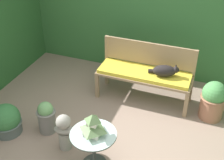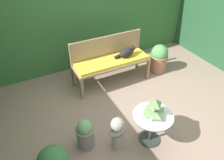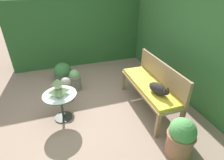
% 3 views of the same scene
% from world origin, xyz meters
% --- Properties ---
extents(ground, '(30.00, 30.00, 0.00)m').
position_xyz_m(ground, '(0.00, 0.00, 0.00)').
color(ground, gray).
extents(foliage_hedge_back, '(6.40, 0.98, 2.31)m').
position_xyz_m(foliage_hedge_back, '(0.00, 2.64, 1.16)').
color(foliage_hedge_back, '#336633').
rests_on(foliage_hedge_back, ground).
extents(foliage_hedge_left, '(0.70, 3.75, 1.89)m').
position_xyz_m(foliage_hedge_left, '(-2.85, 0.27, 0.94)').
color(foliage_hedge_left, '#285628').
rests_on(foliage_hedge_left, ground).
extents(garden_bench, '(1.59, 0.52, 0.55)m').
position_xyz_m(garden_bench, '(0.00, 1.25, 0.48)').
color(garden_bench, '#937556').
rests_on(garden_bench, ground).
extents(bench_backrest, '(1.59, 0.06, 0.97)m').
position_xyz_m(bench_backrest, '(0.00, 1.49, 0.71)').
color(bench_backrest, '#937556').
rests_on(bench_backrest, ground).
extents(cat, '(0.50, 0.29, 0.21)m').
position_xyz_m(cat, '(0.34, 1.23, 0.65)').
color(cat, black).
rests_on(cat, garden_bench).
extents(patio_table, '(0.60, 0.60, 0.54)m').
position_xyz_m(patio_table, '(-0.19, -0.43, 0.43)').
color(patio_table, '#2D332D').
rests_on(patio_table, ground).
extents(pagoda_birdhouse, '(0.27, 0.27, 0.31)m').
position_xyz_m(pagoda_birdhouse, '(-0.19, -0.43, 0.68)').
color(pagoda_birdhouse, silver).
rests_on(pagoda_birdhouse, patio_table).
extents(garden_bust, '(0.32, 0.22, 0.57)m').
position_xyz_m(garden_bust, '(-0.70, -0.29, 0.31)').
color(garden_bust, gray).
rests_on(garden_bust, ground).
extents(potted_plant_table_far, '(0.46, 0.46, 0.48)m').
position_xyz_m(potted_plant_table_far, '(-1.68, -0.31, 0.21)').
color(potted_plant_table_far, '#4C5651').
rests_on(potted_plant_table_far, ground).
extents(potted_plant_table_near, '(0.41, 0.41, 0.65)m').
position_xyz_m(potted_plant_table_near, '(1.15, 1.16, 0.33)').
color(potted_plant_table_near, '#9E664C').
rests_on(potted_plant_table_near, ground).
extents(potted_plant_patio_mid, '(0.29, 0.29, 0.52)m').
position_xyz_m(potted_plant_patio_mid, '(-1.13, -0.06, 0.26)').
color(potted_plant_patio_mid, slate).
rests_on(potted_plant_patio_mid, ground).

